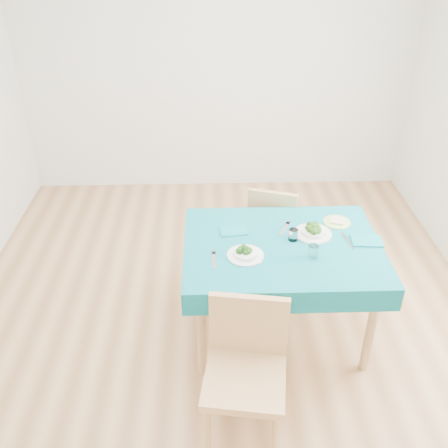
{
  "coord_description": "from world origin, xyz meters",
  "views": [
    {
      "loc": [
        -0.09,
        -2.83,
        2.61
      ],
      "look_at": [
        0.0,
        0.0,
        0.85
      ],
      "focal_mm": 40.0,
      "sensor_mm": 36.0,
      "label": 1
    }
  ],
  "objects_px": {
    "table": "(279,289)",
    "bowl_far": "(313,229)",
    "chair_near": "(245,363)",
    "chair_far": "(275,224)",
    "bowl_near": "(245,252)",
    "side_plate": "(337,222)"
  },
  "relations": [
    {
      "from": "table",
      "to": "bowl_far",
      "type": "relative_size",
      "value": 5.04
    },
    {
      "from": "chair_near",
      "to": "bowl_far",
      "type": "height_order",
      "value": "chair_near"
    },
    {
      "from": "chair_far",
      "to": "bowl_near",
      "type": "xyz_separation_m",
      "value": [
        -0.31,
        -0.84,
        0.32
      ]
    },
    {
      "from": "chair_near",
      "to": "bowl_near",
      "type": "bearing_deg",
      "value": 95.26
    },
    {
      "from": "bowl_far",
      "to": "side_plate",
      "type": "height_order",
      "value": "bowl_far"
    },
    {
      "from": "table",
      "to": "chair_near",
      "type": "bearing_deg",
      "value": -109.83
    },
    {
      "from": "chair_far",
      "to": "side_plate",
      "type": "bearing_deg",
      "value": 147.35
    },
    {
      "from": "table",
      "to": "chair_near",
      "type": "height_order",
      "value": "chair_near"
    },
    {
      "from": "bowl_far",
      "to": "bowl_near",
      "type": "bearing_deg",
      "value": -153.35
    },
    {
      "from": "bowl_near",
      "to": "side_plate",
      "type": "distance_m",
      "value": 0.78
    },
    {
      "from": "bowl_near",
      "to": "bowl_far",
      "type": "xyz_separation_m",
      "value": [
        0.48,
        0.24,
        0.0
      ]
    },
    {
      "from": "bowl_near",
      "to": "bowl_far",
      "type": "relative_size",
      "value": 0.92
    },
    {
      "from": "chair_near",
      "to": "chair_far",
      "type": "xyz_separation_m",
      "value": [
        0.35,
        1.55,
        -0.09
      ]
    },
    {
      "from": "chair_far",
      "to": "bowl_near",
      "type": "height_order",
      "value": "chair_far"
    },
    {
      "from": "bowl_near",
      "to": "bowl_far",
      "type": "bearing_deg",
      "value": 26.65
    },
    {
      "from": "bowl_far",
      "to": "side_plate",
      "type": "distance_m",
      "value": 0.25
    },
    {
      "from": "chair_near",
      "to": "side_plate",
      "type": "height_order",
      "value": "chair_near"
    },
    {
      "from": "chair_far",
      "to": "chair_near",
      "type": "bearing_deg",
      "value": 96.01
    },
    {
      "from": "chair_near",
      "to": "bowl_near",
      "type": "distance_m",
      "value": 0.74
    },
    {
      "from": "side_plate",
      "to": "bowl_far",
      "type": "bearing_deg",
      "value": -143.68
    },
    {
      "from": "chair_far",
      "to": "bowl_far",
      "type": "distance_m",
      "value": 0.71
    },
    {
      "from": "table",
      "to": "chair_far",
      "type": "height_order",
      "value": "chair_far"
    }
  ]
}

